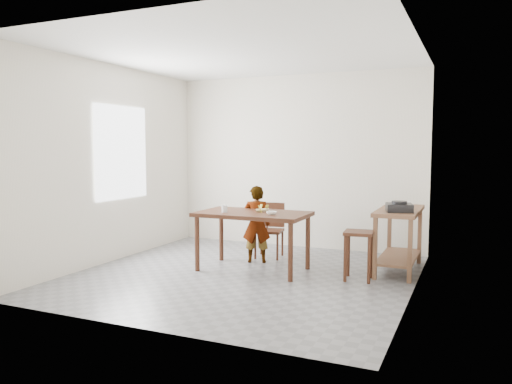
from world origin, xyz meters
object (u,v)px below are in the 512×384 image
at_px(prep_counter, 399,240).
at_px(child, 256,224).
at_px(dining_chair, 269,231).
at_px(dining_table, 253,241).
at_px(stool, 358,256).

bearing_deg(prep_counter, child, -171.20).
bearing_deg(child, prep_counter, 166.81).
relative_size(prep_counter, child, 1.14).
bearing_deg(prep_counter, dining_chair, 177.75).
height_order(dining_table, dining_chair, dining_chair).
relative_size(dining_table, prep_counter, 1.17).
bearing_deg(child, dining_chair, -118.81).
relative_size(dining_table, child, 1.32).
xyz_separation_m(dining_chair, stool, (1.43, -0.70, -0.09)).
distance_m(prep_counter, stool, 0.74).
height_order(child, stool, child).
xyz_separation_m(dining_table, prep_counter, (1.72, 0.70, 0.03)).
height_order(prep_counter, child, child).
bearing_deg(child, dining_table, 85.96).
xyz_separation_m(prep_counter, dining_chair, (-1.81, 0.07, -0.01)).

